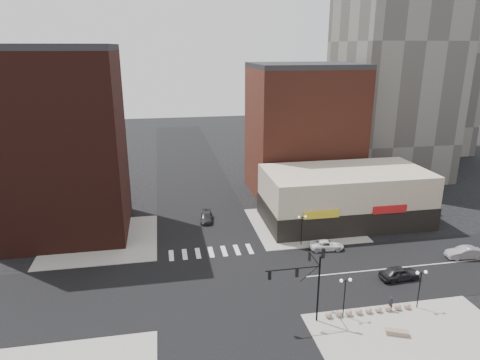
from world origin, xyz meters
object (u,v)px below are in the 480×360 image
object	(u,v)px
dark_sedan_east	(399,273)
silver_sedan	(464,253)
white_suv	(326,245)
street_lamp_se_b	(421,280)
pedestrian	(390,304)
dark_sedan_north	(207,217)
traffic_signal	(308,275)
street_lamp_se_a	(345,288)
stone_bench	(397,332)
street_lamp_ne	(302,223)

from	to	relation	value
dark_sedan_east	silver_sedan	bearing A→B (deg)	-76.51
white_suv	dark_sedan_east	distance (m)	10.24
street_lamp_se_b	white_suv	bearing A→B (deg)	105.97
dark_sedan_east	pedestrian	world-z (taller)	pedestrian
dark_sedan_north	pedestrian	bearing A→B (deg)	-51.87
traffic_signal	silver_sedan	world-z (taller)	traffic_signal
street_lamp_se_a	dark_sedan_east	world-z (taller)	street_lamp_se_a
street_lamp_se_a	white_suv	world-z (taller)	street_lamp_se_a
traffic_signal	pedestrian	distance (m)	9.67
silver_sedan	stone_bench	distance (m)	20.49
dark_sedan_east	silver_sedan	size ratio (longest dim) A/B	1.02
street_lamp_se_a	dark_sedan_east	distance (m)	11.07
street_lamp_se_b	street_lamp_ne	bearing A→B (deg)	113.63
street_lamp_se_b	dark_sedan_east	xyz separation A→B (m)	(1.24, 5.57, -2.51)
street_lamp_se_a	white_suv	distance (m)	15.07
white_suv	pedestrian	xyz separation A→B (m)	(1.10, -14.30, 0.28)
traffic_signal	stone_bench	bearing A→B (deg)	-26.87
dark_sedan_north	street_lamp_se_b	bearing A→B (deg)	-47.29
dark_sedan_east	dark_sedan_north	distance (m)	28.87
white_suv	silver_sedan	size ratio (longest dim) A/B	1.00
white_suv	dark_sedan_east	xyz separation A→B (m)	(5.33, -8.74, 0.16)
traffic_signal	stone_bench	world-z (taller)	traffic_signal
street_lamp_se_a	white_suv	xyz separation A→B (m)	(3.91, 14.30, -2.67)
street_lamp_se_b	dark_sedan_east	distance (m)	6.23
pedestrian	traffic_signal	bearing A→B (deg)	-5.74
traffic_signal	street_lamp_ne	size ratio (longest dim) A/B	1.87
street_lamp_se_b	stone_bench	xyz separation A→B (m)	(-4.32, -3.61, -2.91)
traffic_signal	street_lamp_se_b	distance (m)	11.88
street_lamp_se_a	silver_sedan	xyz separation A→B (m)	(20.01, 8.78, -2.55)
dark_sedan_east	dark_sedan_north	xyz separation A→B (m)	(-19.75, 21.05, -0.16)
silver_sedan	pedestrian	bearing A→B (deg)	-53.18
dark_sedan_east	stone_bench	size ratio (longest dim) A/B	2.14
traffic_signal	white_suv	bearing A→B (deg)	61.52
white_suv	pedestrian	size ratio (longest dim) A/B	2.85
stone_bench	street_lamp_se_b	bearing A→B (deg)	62.89
traffic_signal	pedestrian	bearing A→B (deg)	-1.10
silver_sedan	stone_bench	world-z (taller)	silver_sedan
white_suv	silver_sedan	bearing A→B (deg)	-103.73
dark_sedan_north	street_lamp_se_a	bearing A→B (deg)	-60.56
dark_sedan_north	pedestrian	size ratio (longest dim) A/B	2.72
traffic_signal	silver_sedan	bearing A→B (deg)	19.90
white_suv	dark_sedan_north	world-z (taller)	white_suv
street_lamp_se_a	stone_bench	size ratio (longest dim) A/B	1.95
white_suv	dark_sedan_east	world-z (taller)	dark_sedan_east
street_lamp_ne	stone_bench	distance (m)	20.00
pedestrian	stone_bench	world-z (taller)	pedestrian
street_lamp_se_b	stone_bench	distance (m)	6.33
dark_sedan_north	pedestrian	distance (m)	30.81
street_lamp_se_a	street_lamp_se_b	distance (m)	8.00
dark_sedan_east	street_lamp_se_b	bearing A→B (deg)	164.34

